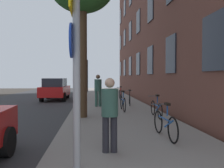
{
  "coord_description": "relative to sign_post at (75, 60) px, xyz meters",
  "views": [
    {
      "loc": [
        -0.01,
        -0.75,
        1.71
      ],
      "look_at": [
        0.95,
        10.28,
        1.39
      ],
      "focal_mm": 37.26,
      "sensor_mm": 36.0,
      "label": 1
    }
  ],
  "objects": [
    {
      "name": "traffic_light",
      "position": [
        -0.32,
        22.13,
        0.54
      ],
      "size": [
        0.43,
        0.24,
        3.51
      ],
      "color": "black",
      "rests_on": "sidewalk"
    },
    {
      "name": "bicycle_1",
      "position": [
        2.82,
        5.22,
        -1.51
      ],
      "size": [
        0.42,
        1.67,
        0.91
      ],
      "color": "black",
      "rests_on": "sidewalk"
    },
    {
      "name": "ground_plane",
      "position": [
        -2.12,
        11.97,
        -1.98
      ],
      "size": [
        41.8,
        41.8,
        0.0
      ],
      "primitive_type": "plane",
      "color": "#332D28"
    },
    {
      "name": "sidewalk",
      "position": [
        1.38,
        11.97,
        -1.92
      ],
      "size": [
        4.2,
        38.0,
        0.12
      ],
      "primitive_type": "cube",
      "color": "gray",
      "rests_on": "ground"
    },
    {
      "name": "bicycle_0",
      "position": [
        2.18,
        2.12,
        -1.5
      ],
      "size": [
        0.42,
        1.71,
        0.94
      ],
      "color": "black",
      "rests_on": "sidewalk"
    },
    {
      "name": "sign_post",
      "position": [
        0.0,
        0.0,
        0.0
      ],
      "size": [
        0.16,
        0.6,
        3.23
      ],
      "color": "gray",
      "rests_on": "sidewalk"
    },
    {
      "name": "pedestrian_1",
      "position": [
        0.61,
        8.85,
        -0.87
      ],
      "size": [
        0.54,
        0.54,
        1.73
      ],
      "color": "#33594C",
      "rests_on": "sidewalk"
    },
    {
      "name": "bicycle_2",
      "position": [
        1.74,
        7.16,
        -1.49
      ],
      "size": [
        0.42,
        1.72,
        0.96
      ],
      "color": "black",
      "rests_on": "sidewalk"
    },
    {
      "name": "pedestrian_0",
      "position": [
        0.65,
        1.09,
        -0.96
      ],
      "size": [
        0.46,
        0.46,
        1.58
      ],
      "color": "#26262D",
      "rests_on": "sidewalk"
    },
    {
      "name": "car_1",
      "position": [
        -2.44,
        13.82,
        -1.14
      ],
      "size": [
        1.84,
        3.96,
        1.62
      ],
      "color": "red",
      "rests_on": "road_asphalt"
    },
    {
      "name": "road_asphalt",
      "position": [
        -4.22,
        11.97,
        -1.98
      ],
      "size": [
        7.0,
        38.0,
        0.01
      ],
      "primitive_type": "cube",
      "color": "#2D2D30",
      "rests_on": "ground"
    },
    {
      "name": "bicycle_4",
      "position": [
        2.31,
        12.65,
        -1.49
      ],
      "size": [
        0.42,
        1.76,
        0.95
      ],
      "color": "black",
      "rests_on": "sidewalk"
    },
    {
      "name": "bicycle_3",
      "position": [
        2.42,
        9.32,
        -1.52
      ],
      "size": [
        0.42,
        1.68,
        0.89
      ],
      "color": "black",
      "rests_on": "sidewalk"
    }
  ]
}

